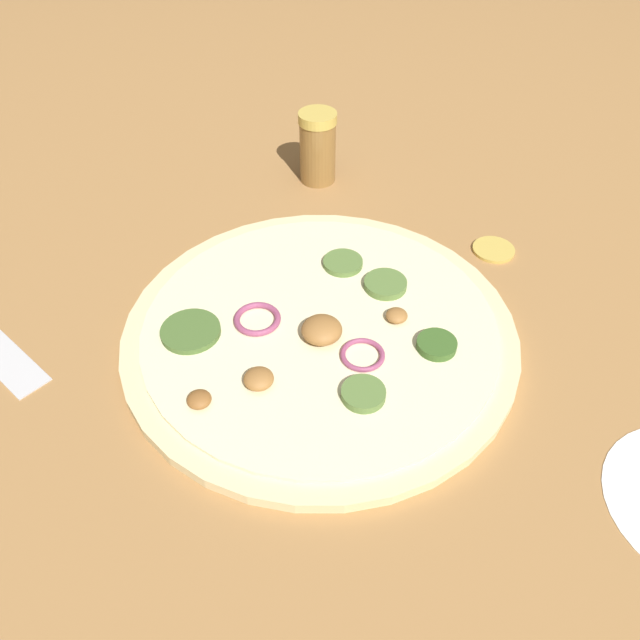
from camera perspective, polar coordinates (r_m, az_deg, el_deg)
ground_plane at (r=0.59m, az=0.00°, el=-1.46°), size 3.00×3.00×0.00m
pizza at (r=0.59m, az=-0.03°, el=-0.97°), size 0.37×0.37×0.03m
spice_jar at (r=0.79m, az=-0.22°, el=15.53°), size 0.05×0.05×0.09m
loose_cap at (r=0.72m, az=15.61°, el=6.33°), size 0.05×0.05×0.01m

